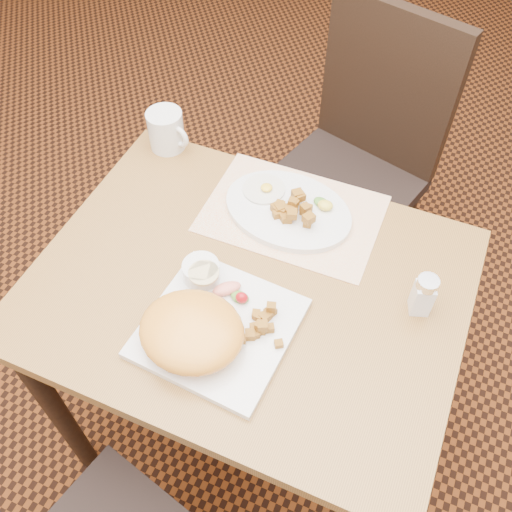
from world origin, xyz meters
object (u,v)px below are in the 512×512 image
(salt_shaker, at_px, (423,295))
(coffee_mug, at_px, (167,130))
(plate_oval, at_px, (288,210))
(chair_far, at_px, (358,154))
(plate_square, at_px, (219,328))
(table, at_px, (248,311))

(salt_shaker, distance_m, coffee_mug, 0.75)
(plate_oval, bearing_deg, salt_shaker, -22.60)
(chair_far, height_order, plate_oval, chair_far)
(chair_far, distance_m, plate_square, 0.87)
(coffee_mug, bearing_deg, plate_square, -51.39)
(chair_far, relative_size, coffee_mug, 8.13)
(plate_square, bearing_deg, chair_far, 85.85)
(table, relative_size, plate_oval, 2.96)
(chair_far, bearing_deg, plate_square, 101.61)
(plate_square, distance_m, coffee_mug, 0.57)
(plate_oval, distance_m, salt_shaker, 0.37)
(chair_far, distance_m, salt_shaker, 0.75)
(plate_oval, bearing_deg, coffee_mug, 165.06)
(plate_oval, bearing_deg, table, -91.53)
(table, xyz_separation_m, coffee_mug, (-0.36, 0.32, 0.16))
(plate_oval, height_order, salt_shaker, salt_shaker)
(salt_shaker, bearing_deg, plate_square, -149.76)
(salt_shaker, bearing_deg, plate_oval, 157.40)
(table, relative_size, chair_far, 0.93)
(chair_far, relative_size, salt_shaker, 9.70)
(table, height_order, salt_shaker, salt_shaker)
(table, relative_size, salt_shaker, 9.00)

